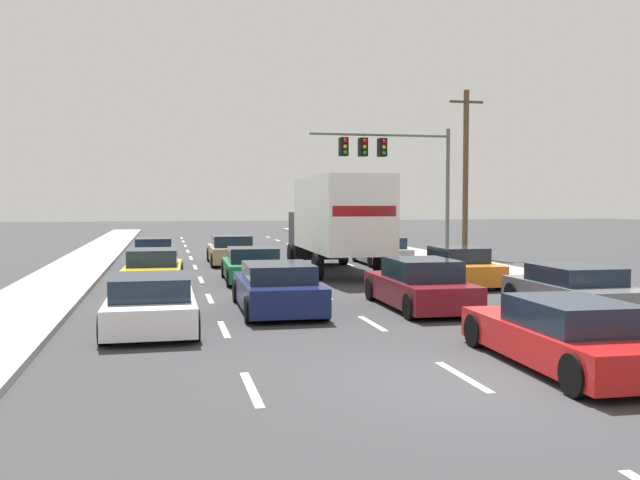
% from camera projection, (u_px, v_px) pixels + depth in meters
% --- Properties ---
extents(ground_plane, '(140.00, 140.00, 0.00)m').
position_uv_depth(ground_plane, '(259.00, 257.00, 35.15)').
color(ground_plane, '#333335').
extents(sidewalk_right, '(2.57, 80.00, 0.14)m').
position_uv_depth(sidewalk_right, '(451.00, 261.00, 32.07)').
color(sidewalk_right, '#9E9E99').
rests_on(sidewalk_right, ground_plane).
extents(sidewalk_left, '(2.57, 80.00, 0.14)m').
position_uv_depth(sidewalk_left, '(76.00, 269.00, 28.48)').
color(sidewalk_left, '#9E9E99').
rests_on(sidewalk_left, ground_plane).
extents(lane_markings, '(6.94, 52.00, 0.01)m').
position_uv_depth(lane_markings, '(273.00, 265.00, 30.61)').
color(lane_markings, silver).
rests_on(lane_markings, ground_plane).
extents(car_blue, '(1.82, 4.31, 1.23)m').
position_uv_depth(car_blue, '(154.00, 253.00, 30.46)').
color(car_blue, '#1E389E').
rests_on(car_blue, ground_plane).
extents(car_yellow, '(2.02, 4.40, 1.25)m').
position_uv_depth(car_yellow, '(153.00, 269.00, 23.02)').
color(car_yellow, yellow).
rests_on(car_yellow, ground_plane).
extents(car_white, '(1.96, 4.28, 1.21)m').
position_uv_depth(car_white, '(151.00, 304.00, 15.20)').
color(car_white, white).
rests_on(car_white, ground_plane).
extents(car_tan, '(2.03, 4.52, 1.31)m').
position_uv_depth(car_tan, '(231.00, 251.00, 31.33)').
color(car_tan, tan).
rests_on(car_tan, ground_plane).
extents(car_green, '(2.07, 4.17, 1.22)m').
position_uv_depth(car_green, '(252.00, 266.00, 24.40)').
color(car_green, '#196B38').
rests_on(car_green, ground_plane).
extents(car_navy, '(2.05, 4.63, 1.24)m').
position_uv_depth(car_navy, '(277.00, 288.00, 17.81)').
color(car_navy, '#141E4C').
rests_on(car_navy, ground_plane).
extents(box_truck, '(2.77, 8.93, 3.76)m').
position_uv_depth(box_truck, '(336.00, 218.00, 27.20)').
color(box_truck, white).
rests_on(box_truck, ground_plane).
extents(car_maroon, '(1.93, 4.52, 1.32)m').
position_uv_depth(car_maroon, '(420.00, 286.00, 18.22)').
color(car_maroon, maroon).
rests_on(car_maroon, ground_plane).
extents(car_red, '(1.93, 4.67, 1.18)m').
position_uv_depth(car_red, '(564.00, 336.00, 11.70)').
color(car_red, red).
rests_on(car_red, ground_plane).
extents(car_silver, '(2.01, 4.07, 1.24)m').
position_uv_depth(car_silver, '(382.00, 252.00, 31.15)').
color(car_silver, '#B7BABF').
rests_on(car_silver, ground_plane).
extents(car_orange, '(1.90, 4.21, 1.28)m').
position_uv_depth(car_orange, '(458.00, 267.00, 23.46)').
color(car_orange, orange).
rests_on(car_orange, ground_plane).
extents(car_gray, '(1.99, 4.15, 1.22)m').
position_uv_depth(car_gray, '(574.00, 291.00, 17.27)').
color(car_gray, slate).
rests_on(car_gray, ground_plane).
extents(traffic_signal_mast, '(7.65, 0.69, 6.70)m').
position_uv_depth(traffic_signal_mast, '(386.00, 156.00, 36.21)').
color(traffic_signal_mast, '#595B56').
rests_on(traffic_signal_mast, ground_plane).
extents(utility_pole_mid, '(1.80, 0.28, 8.49)m').
position_uv_depth(utility_pole_mid, '(466.00, 171.00, 35.45)').
color(utility_pole_mid, brown).
rests_on(utility_pole_mid, ground_plane).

